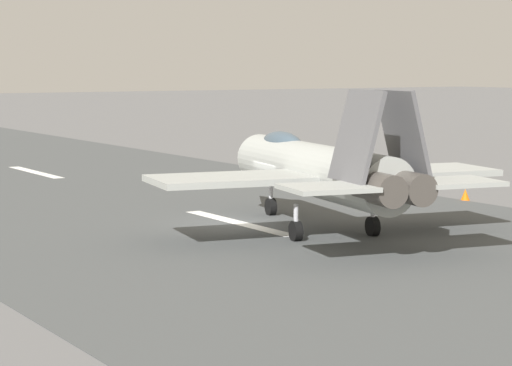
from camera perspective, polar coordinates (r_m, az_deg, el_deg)
ground_plane at (r=42.72m, az=-0.70°, el=-2.29°), size 400.00×400.00×0.00m
runway_strip at (r=42.71m, az=-0.69°, el=-2.28°), size 240.00×26.00×0.02m
fighter_jet at (r=40.78m, az=3.22°, el=0.82°), size 17.07×14.03×5.70m
crew_person at (r=55.01m, az=3.30°, el=0.57°), size 0.57×0.49×1.72m
marker_cone_mid at (r=51.27m, az=11.42°, el=-0.64°), size 0.44×0.44×0.55m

